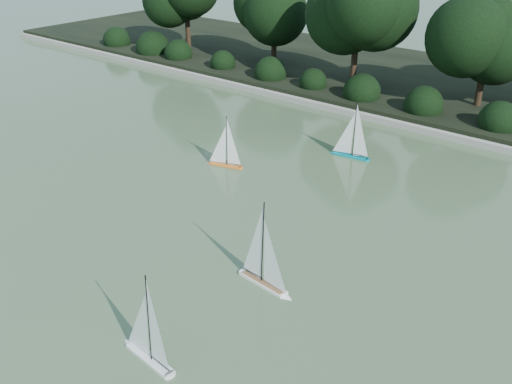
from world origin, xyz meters
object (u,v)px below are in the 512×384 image
sailboat_white_b (267,274)px  sailboat_teal (348,147)px  sailboat_orange (223,157)px  sailboat_white_a (145,344)px

sailboat_white_b → sailboat_teal: (-1.81, 5.60, -0.01)m
sailboat_white_b → sailboat_orange: sailboat_white_b is taller
sailboat_white_b → sailboat_orange: 5.02m
sailboat_white_a → sailboat_orange: 6.61m
sailboat_white_a → sailboat_teal: (-1.52, 7.97, 0.00)m
sailboat_white_b → sailboat_white_a: bearing=-97.1°
sailboat_white_b → sailboat_teal: bearing=107.9°
sailboat_orange → sailboat_teal: (2.05, 2.41, 0.03)m
sailboat_white_b → sailboat_teal: sailboat_white_b is taller
sailboat_white_a → sailboat_teal: size_ratio=0.99×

